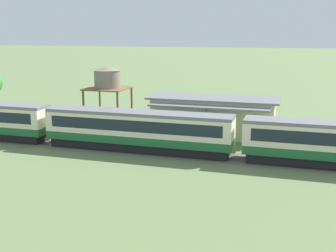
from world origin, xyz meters
TOP-DOWN VIEW (x-y plane):
  - passenger_train at (-22.66, 1.80)m, footprint 99.24×2.99m
  - railway_track at (-34.09, 1.80)m, footprint 155.43×3.60m
  - station_building at (-16.99, 10.43)m, footprint 14.73×6.81m
  - water_tower at (-31.06, 12.54)m, footprint 5.12×5.12m

SIDE VIEW (x-z plane):
  - railway_track at x=-34.09m, z-range -0.01..0.03m
  - passenger_train at x=-22.66m, z-range 0.22..4.21m
  - station_building at x=-16.99m, z-range 0.03..4.43m
  - water_tower at x=-31.06m, z-range 2.05..9.46m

